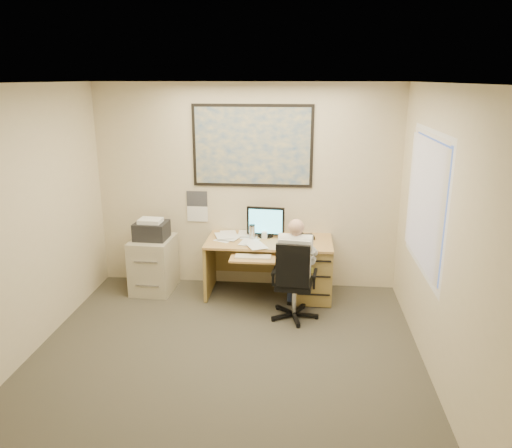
# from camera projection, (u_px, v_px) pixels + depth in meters

# --- Properties ---
(room_shell) EXTENTS (4.00, 4.50, 2.70)m
(room_shell) POSITION_uv_depth(u_px,v_px,m) (218.00, 241.00, 4.44)
(room_shell) COLOR #3C382E
(room_shell) RESTS_ON ground
(desk) EXTENTS (1.60, 0.97, 1.14)m
(desk) POSITION_uv_depth(u_px,v_px,m) (294.00, 263.00, 6.44)
(desk) COLOR tan
(desk) RESTS_ON ground
(world_map) EXTENTS (1.56, 0.03, 1.06)m
(world_map) POSITION_uv_depth(u_px,v_px,m) (252.00, 146.00, 6.40)
(world_map) COLOR #1E4C93
(world_map) RESTS_ON room_shell
(wall_calendar) EXTENTS (0.28, 0.01, 0.42)m
(wall_calendar) POSITION_uv_depth(u_px,v_px,m) (197.00, 206.00, 6.71)
(wall_calendar) COLOR white
(wall_calendar) RESTS_ON room_shell
(window_blinds) EXTENTS (0.06, 1.40, 1.30)m
(window_blinds) POSITION_uv_depth(u_px,v_px,m) (426.00, 202.00, 4.97)
(window_blinds) COLOR beige
(window_blinds) RESTS_ON room_shell
(filing_cabinet) EXTENTS (0.54, 0.64, 0.99)m
(filing_cabinet) POSITION_uv_depth(u_px,v_px,m) (153.00, 260.00, 6.61)
(filing_cabinet) COLOR #B2A98F
(filing_cabinet) RESTS_ON ground
(office_chair) EXTENTS (0.64, 0.64, 0.98)m
(office_chair) POSITION_uv_depth(u_px,v_px,m) (295.00, 296.00, 5.83)
(office_chair) COLOR black
(office_chair) RESTS_ON ground
(person) EXTENTS (0.58, 0.76, 1.20)m
(person) POSITION_uv_depth(u_px,v_px,m) (295.00, 269.00, 5.82)
(person) COLOR silver
(person) RESTS_ON office_chair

